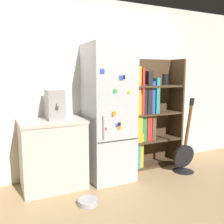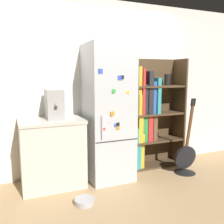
# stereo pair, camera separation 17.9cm
# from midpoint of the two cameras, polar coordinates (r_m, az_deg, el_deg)

# --- Properties ---
(ground_plane) EXTENTS (16.00, 16.00, 0.00)m
(ground_plane) POSITION_cam_midpoint_polar(r_m,az_deg,el_deg) (3.72, 1.29, -15.24)
(ground_plane) COLOR tan
(wall_back) EXTENTS (8.00, 0.05, 2.60)m
(wall_back) POSITION_cam_midpoint_polar(r_m,az_deg,el_deg) (3.85, -1.51, 5.57)
(wall_back) COLOR white
(wall_back) RESTS_ON ground_plane
(refrigerator) EXTENTS (0.62, 0.67, 1.93)m
(refrigerator) POSITION_cam_midpoint_polar(r_m,az_deg,el_deg) (3.56, 0.52, -0.12)
(refrigerator) COLOR silver
(refrigerator) RESTS_ON ground_plane
(bookshelf) EXTENTS (0.98, 0.37, 1.75)m
(bookshelf) POSITION_cam_midpoint_polar(r_m,az_deg,el_deg) (4.05, 8.95, -0.76)
(bookshelf) COLOR #4C3823
(bookshelf) RESTS_ON ground_plane
(kitchen_counter) EXTENTS (0.83, 0.61, 0.91)m
(kitchen_counter) POSITION_cam_midpoint_polar(r_m,az_deg,el_deg) (3.48, -12.09, -9.06)
(kitchen_counter) COLOR beige
(kitchen_counter) RESTS_ON ground_plane
(espresso_machine) EXTENTS (0.22, 0.37, 0.39)m
(espresso_machine) POSITION_cam_midpoint_polar(r_m,az_deg,el_deg) (3.38, -11.57, 1.76)
(espresso_machine) COLOR #A5A39E
(espresso_machine) RESTS_ON kitchen_counter
(guitar) EXTENTS (0.37, 0.33, 1.16)m
(guitar) POSITION_cam_midpoint_polar(r_m,az_deg,el_deg) (4.09, 17.61, -10.87)
(guitar) COLOR black
(guitar) RESTS_ON ground_plane
(pet_bowl) EXTENTS (0.24, 0.24, 0.06)m
(pet_bowl) POSITION_cam_midpoint_polar(r_m,az_deg,el_deg) (3.11, -4.58, -19.63)
(pet_bowl) COLOR #B7B7BC
(pet_bowl) RESTS_ON ground_plane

